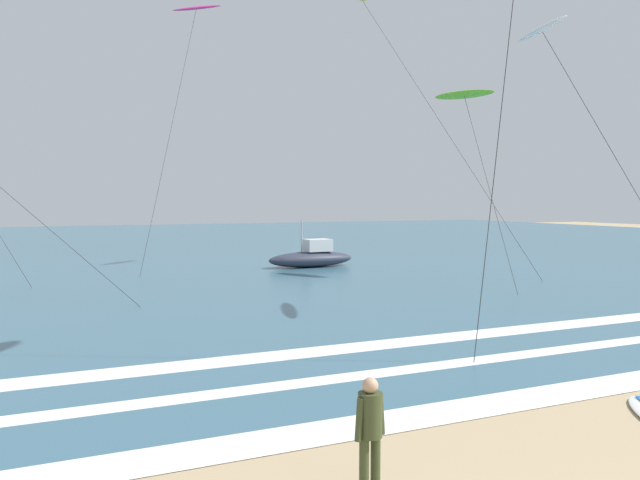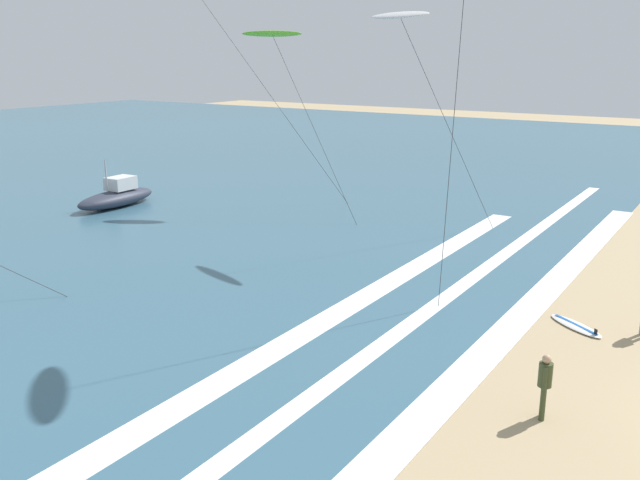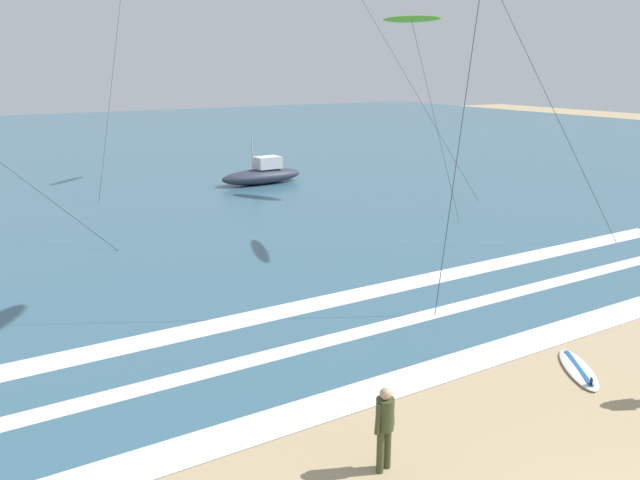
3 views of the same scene
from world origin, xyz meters
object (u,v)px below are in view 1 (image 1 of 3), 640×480
(surfer_foreground_main, at_px, (370,426))
(kite_lime_far_left, at_px, (464,95))
(kite_magenta_far_right, at_px, (196,10))
(kite_white_high_right, at_px, (542,31))
(offshore_boat, at_px, (312,257))

(surfer_foreground_main, bearing_deg, kite_lime_far_left, 50.60)
(kite_magenta_far_right, bearing_deg, kite_white_high_right, -71.36)
(surfer_foreground_main, xyz_separation_m, kite_lime_far_left, (15.87, 19.32, 8.17))
(kite_white_high_right, distance_m, offshore_boat, 18.62)
(surfer_foreground_main, height_order, kite_magenta_far_right, kite_magenta_far_right)
(kite_white_high_right, bearing_deg, surfer_foreground_main, -140.51)
(surfer_foreground_main, relative_size, kite_white_high_right, 0.16)
(kite_magenta_far_right, bearing_deg, surfer_foreground_main, -99.18)
(surfer_foreground_main, distance_m, offshore_boat, 28.11)
(kite_lime_far_left, height_order, offshore_boat, kite_lime_far_left)
(surfer_foreground_main, distance_m, kite_white_high_right, 17.91)
(kite_magenta_far_right, bearing_deg, offshore_boat, -41.73)
(surfer_foreground_main, bearing_deg, kite_white_high_right, 39.49)
(kite_white_high_right, relative_size, kite_lime_far_left, 1.06)
(kite_lime_far_left, bearing_deg, kite_white_high_right, -112.03)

